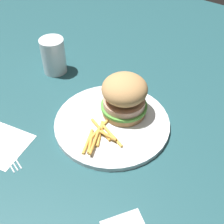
# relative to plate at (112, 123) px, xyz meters

# --- Properties ---
(ground_plane) EXTENTS (1.60, 1.60, 0.00)m
(ground_plane) POSITION_rel_plate_xyz_m (-0.01, -0.03, -0.01)
(ground_plane) COLOR #1E474C
(plate) EXTENTS (0.27, 0.27, 0.01)m
(plate) POSITION_rel_plate_xyz_m (0.00, 0.00, 0.00)
(plate) COLOR silver
(plate) RESTS_ON ground_plane
(sandwich) EXTENTS (0.11, 0.11, 0.10)m
(sandwich) POSITION_rel_plate_xyz_m (-0.04, 0.00, 0.06)
(sandwich) COLOR tan
(sandwich) RESTS_ON plate
(fries_pile) EXTENTS (0.12, 0.11, 0.01)m
(fries_pile) POSITION_rel_plate_xyz_m (0.06, 0.01, 0.01)
(fries_pile) COLOR gold
(fries_pile) RESTS_ON plate
(napkin) EXTENTS (0.13, 0.13, 0.00)m
(napkin) POSITION_rel_plate_xyz_m (0.20, -0.16, -0.01)
(napkin) COLOR white
(napkin) RESTS_ON ground_plane
(fork) EXTENTS (0.07, 0.17, 0.00)m
(fork) POSITION_rel_plate_xyz_m (0.20, -0.16, -0.00)
(fork) COLOR silver
(fork) RESTS_ON napkin
(drink_glass) EXTENTS (0.07, 0.07, 0.10)m
(drink_glass) POSITION_rel_plate_xyz_m (-0.08, -0.27, 0.04)
(drink_glass) COLOR silver
(drink_glass) RESTS_ON ground_plane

